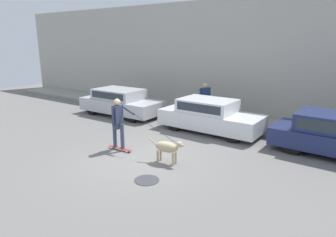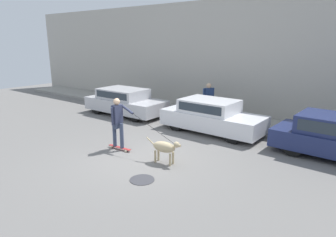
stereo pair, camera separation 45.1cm
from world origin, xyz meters
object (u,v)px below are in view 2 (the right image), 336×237
Objects in this scene: pedestrian_with_bag at (208,98)px; fire_hydrant at (176,112)px; dog at (165,148)px; parked_car_0 at (125,102)px; parked_car_1 at (212,117)px; skateboarder at (118,120)px.

fire_hydrant is (-1.26, -0.81, -0.68)m from pedestrian_with_bag.
dog is at bearing 135.71° from pedestrian_with_bag.
dog is 0.76× the size of pedestrian_with_bag.
fire_hydrant is at bearing 16.30° from parked_car_0.
fire_hydrant is at bearing 162.49° from parked_car_1.
parked_car_0 is 6.56m from dog.
fire_hydrant is at bearing 98.15° from skateboarder.
skateboarder reaches higher than pedestrian_with_bag.
parked_car_1 is 6.30× the size of fire_hydrant.
pedestrian_with_bag reaches higher than dog.
dog is 1.81× the size of fire_hydrant.
parked_car_1 is at bearing 65.28° from skateboarder.
parked_car_1 is (4.93, 0.00, -0.00)m from parked_car_0.
parked_car_1 reaches higher than dog.
parked_car_1 is at bearing 153.54° from pedestrian_with_bag.
dog is at bearing -57.56° from fire_hydrant.
pedestrian_with_bag is 1.64m from fire_hydrant.
parked_car_0 is 1.49× the size of skateboarder.
pedestrian_with_bag is at bearing 83.04° from skateboarder.
parked_car_0 is at bearing -162.91° from fire_hydrant.
parked_car_0 is 2.70m from fire_hydrant.
skateboarder is (3.43, -3.71, 0.39)m from parked_car_0.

